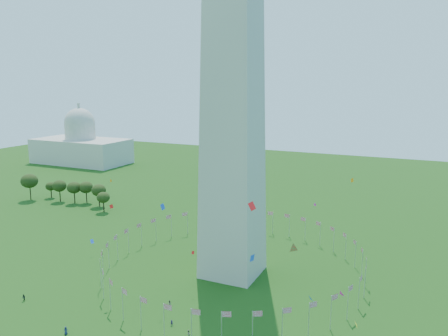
{
  "coord_description": "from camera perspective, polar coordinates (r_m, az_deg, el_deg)",
  "views": [
    {
      "loc": [
        51.44,
        -68.56,
        59.03
      ],
      "look_at": [
        3.92,
        35.0,
        36.77
      ],
      "focal_mm": 35.0,
      "sensor_mm": 36.0,
      "label": 1
    }
  ],
  "objects": [
    {
      "name": "flag_ring",
      "position": [
        140.27,
        1.12,
        -11.82
      ],
      "size": [
        80.24,
        80.24,
        9.0
      ],
      "color": "silver",
      "rests_on": "ground"
    },
    {
      "name": "capitol_building",
      "position": [
        341.53,
        -18.26,
        4.44
      ],
      "size": [
        70.0,
        35.0,
        46.0
      ],
      "primitive_type": null,
      "color": "beige",
      "rests_on": "ground"
    },
    {
      "name": "kites_aloft",
      "position": [
        106.18,
        3.34,
        -11.88
      ],
      "size": [
        127.77,
        80.19,
        33.73
      ],
      "color": "blue",
      "rests_on": "ground"
    },
    {
      "name": "tree_line_west",
      "position": [
        231.54,
        -19.92,
        -2.97
      ],
      "size": [
        55.65,
        15.22,
        13.28
      ],
      "color": "#304717",
      "rests_on": "ground"
    }
  ]
}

